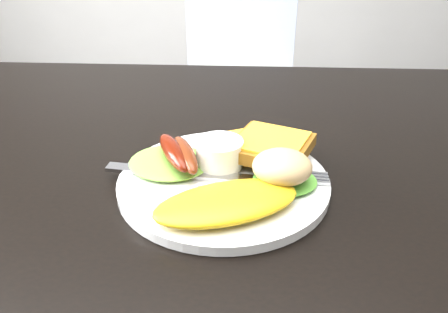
{
  "coord_description": "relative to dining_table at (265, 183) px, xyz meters",
  "views": [
    {
      "loc": [
        -0.03,
        -0.45,
        1.01
      ],
      "look_at": [
        -0.05,
        -0.03,
        0.78
      ],
      "focal_mm": 35.0,
      "sensor_mm": 36.0,
      "label": 1
    }
  ],
  "objects": [
    {
      "name": "dining_table",
      "position": [
        0.0,
        0.0,
        0.0
      ],
      "size": [
        1.2,
        0.8,
        0.04
      ],
      "primitive_type": "cube",
      "color": "black",
      "rests_on": "ground"
    },
    {
      "name": "fork",
      "position": [
        -0.09,
        -0.04,
        0.03
      ],
      "size": [
        0.18,
        0.04,
        0.0
      ],
      "primitive_type": "cube",
      "rotation": [
        0.0,
        0.0,
        -0.12
      ],
      "color": "#ADAFB7",
      "rests_on": "plate"
    },
    {
      "name": "potato_salad",
      "position": [
        0.01,
        -0.06,
        0.06
      ],
      "size": [
        0.06,
        0.06,
        0.03
      ],
      "primitive_type": "ellipsoid",
      "rotation": [
        0.0,
        0.0,
        -0.02
      ],
      "color": "beige",
      "rests_on": "lettuce_right"
    },
    {
      "name": "dining_chair",
      "position": [
        -0.05,
        1.07,
        -0.28
      ],
      "size": [
        0.48,
        0.48,
        0.05
      ],
      "primitive_type": "cube",
      "rotation": [
        0.0,
        0.0,
        -0.14
      ],
      "color": "tan",
      "rests_on": "ground"
    },
    {
      "name": "lettuce_left",
      "position": [
        -0.11,
        -0.02,
        0.04
      ],
      "size": [
        0.11,
        0.1,
        0.01
      ],
      "primitive_type": "ellipsoid",
      "rotation": [
        0.0,
        0.0,
        -0.18
      ],
      "color": "#589D25",
      "rests_on": "plate"
    },
    {
      "name": "plate",
      "position": [
        -0.05,
        -0.04,
        0.03
      ],
      "size": [
        0.23,
        0.23,
        0.01
      ],
      "primitive_type": "cylinder",
      "color": "white",
      "rests_on": "dining_table"
    },
    {
      "name": "toast_b",
      "position": [
        0.0,
        -0.0,
        0.05
      ],
      "size": [
        0.11,
        0.11,
        0.01
      ],
      "primitive_type": "cube",
      "rotation": [
        0.0,
        0.0,
        -0.39
      ],
      "color": "#995F22",
      "rests_on": "toast_a"
    },
    {
      "name": "sausage_b",
      "position": [
        -0.09,
        -0.03,
        0.05
      ],
      "size": [
        0.05,
        0.09,
        0.02
      ],
      "primitive_type": "ellipsoid",
      "rotation": [
        0.0,
        0.0,
        0.36
      ],
      "color": "brown",
      "rests_on": "lettuce_left"
    },
    {
      "name": "omelette",
      "position": [
        -0.04,
        -0.1,
        0.04
      ],
      "size": [
        0.16,
        0.12,
        0.02
      ],
      "primitive_type": "ellipsoid",
      "rotation": [
        0.0,
        0.0,
        0.39
      ],
      "color": "yellow",
      "rests_on": "plate"
    },
    {
      "name": "ramekin",
      "position": [
        -0.05,
        -0.02,
        0.05
      ],
      "size": [
        0.06,
        0.06,
        0.03
      ],
      "primitive_type": "cylinder",
      "rotation": [
        0.0,
        0.0,
        0.11
      ],
      "color": "white",
      "rests_on": "plate"
    },
    {
      "name": "toast_a",
      "position": [
        -0.02,
        0.02,
        0.04
      ],
      "size": [
        0.09,
        0.09,
        0.01
      ],
      "primitive_type": "cube",
      "rotation": [
        0.0,
        0.0,
        0.43
      ],
      "color": "#965B24",
      "rests_on": "plate"
    },
    {
      "name": "sausage_a",
      "position": [
        -0.1,
        -0.02,
        0.05
      ],
      "size": [
        0.06,
        0.09,
        0.02
      ],
      "primitive_type": "ellipsoid",
      "rotation": [
        0.0,
        0.0,
        0.44
      ],
      "color": "#5A0D0B",
      "rests_on": "lettuce_left"
    },
    {
      "name": "lettuce_right",
      "position": [
        0.02,
        -0.05,
        0.04
      ],
      "size": [
        0.07,
        0.07,
        0.01
      ],
      "primitive_type": "ellipsoid",
      "rotation": [
        0.0,
        0.0,
        0.08
      ],
      "color": "#508532",
      "rests_on": "plate"
    }
  ]
}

